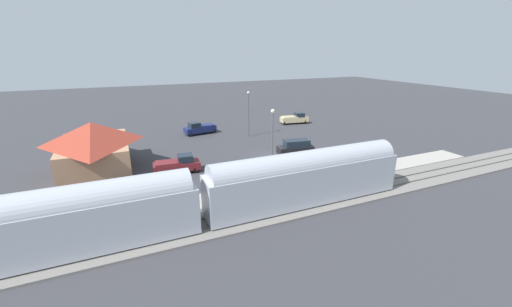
{
  "coord_description": "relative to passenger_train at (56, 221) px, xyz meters",
  "views": [
    {
      "loc": [
        -36.9,
        18.9,
        14.05
      ],
      "look_at": [
        -0.97,
        2.96,
        1.0
      ],
      "focal_mm": 22.14,
      "sensor_mm": 36.0,
      "label": 1
    }
  ],
  "objects": [
    {
      "name": "passenger_train",
      "position": [
        0.0,
        0.0,
        0.0
      ],
      "size": [
        2.93,
        59.48,
        4.98
      ],
      "color": "#ADB2BC",
      "rests_on": "railway_track"
    },
    {
      "name": "light_pole_near_platform",
      "position": [
        6.8,
        -19.95,
        2.15
      ],
      "size": [
        0.44,
        0.44,
        7.99
      ],
      "color": "#515156",
      "rests_on": "ground"
    },
    {
      "name": "light_pole_lot_center",
      "position": [
        24.86,
        -24.64,
        1.9
      ],
      "size": [
        0.44,
        0.44,
        7.53
      ],
      "color": "#515156",
      "rests_on": "ground"
    },
    {
      "name": "pedestrian_waiting_far",
      "position": [
        3.34,
        -21.23,
        -1.58
      ],
      "size": [
        0.36,
        0.36,
        1.71
      ],
      "color": "#333338",
      "rests_on": "platform"
    },
    {
      "name": "suv_black",
      "position": [
        12.85,
        -26.68,
        -1.71
      ],
      "size": [
        2.7,
        5.15,
        2.22
      ],
      "color": "black",
      "rests_on": "ground"
    },
    {
      "name": "pedestrian_on_platform",
      "position": [
        3.89,
        -17.63,
        -1.58
      ],
      "size": [
        0.36,
        0.36,
        1.71
      ],
      "color": "brown",
      "rests_on": "platform"
    },
    {
      "name": "pickup_tan",
      "position": [
        29.95,
        -36.64,
        -1.83
      ],
      "size": [
        2.81,
        5.65,
        2.14
      ],
      "color": "#C6B284",
      "rests_on": "ground"
    },
    {
      "name": "station_building",
      "position": [
        18.0,
        -1.71,
        0.22
      ],
      "size": [
        11.93,
        8.22,
        5.91
      ],
      "color": "tan",
      "rests_on": "ground"
    },
    {
      "name": "ground_plane",
      "position": [
        14.0,
        -23.71,
        -2.86
      ],
      "size": [
        200.0,
        200.0,
        0.0
      ],
      "primitive_type": "plane",
      "color": "#38383D"
    },
    {
      "name": "pickup_navy",
      "position": [
        29.61,
        -17.41,
        -1.83
      ],
      "size": [
        2.76,
        5.64,
        2.14
      ],
      "color": "navy",
      "rests_on": "ground"
    },
    {
      "name": "pickup_maroon",
      "position": [
        12.95,
        -10.55,
        -1.83
      ],
      "size": [
        2.45,
        5.56,
        2.14
      ],
      "color": "maroon",
      "rests_on": "ground"
    },
    {
      "name": "platform",
      "position": [
        4.0,
        -23.71,
        -2.71
      ],
      "size": [
        3.2,
        46.0,
        0.3
      ],
      "color": "#A8A399",
      "rests_on": "ground"
    },
    {
      "name": "railway_track",
      "position": [
        -0.0,
        -23.71,
        -2.76
      ],
      "size": [
        4.8,
        70.0,
        0.3
      ],
      "color": "slate",
      "rests_on": "ground"
    }
  ]
}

